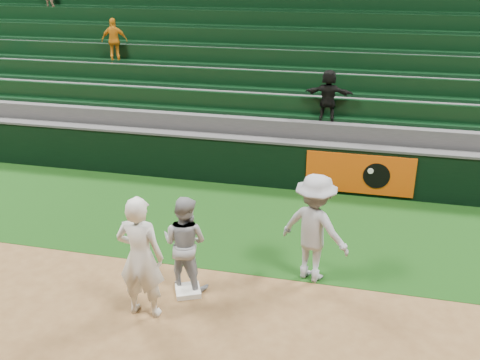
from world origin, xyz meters
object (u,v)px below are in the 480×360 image
object	(u,v)px
first_base	(188,291)
baserunner	(185,243)
base_coach	(315,228)
first_baseman	(140,257)

from	to	relation	value
first_base	baserunner	size ratio (longest dim) A/B	0.24
baserunner	base_coach	bearing A→B (deg)	-148.26
first_baseman	base_coach	xyz separation A→B (m)	(2.57, 1.72, -0.04)
first_baseman	baserunner	xyz separation A→B (m)	(0.42, 0.92, -0.19)
first_base	base_coach	size ratio (longest dim) A/B	0.21
first_base	baserunner	bearing A→B (deg)	113.88
base_coach	first_baseman	bearing A→B (deg)	56.00
first_base	first_baseman	size ratio (longest dim) A/B	0.20
baserunner	base_coach	distance (m)	2.30
baserunner	base_coach	xyz separation A→B (m)	(2.16, 0.79, 0.15)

